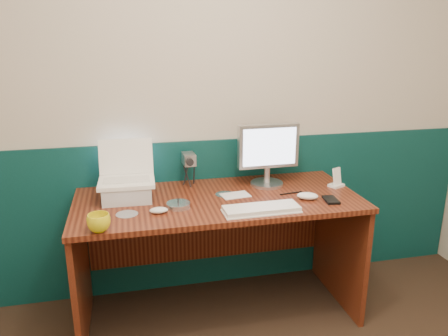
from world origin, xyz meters
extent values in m
cube|color=beige|center=(0.00, 1.75, 1.25)|extent=(3.50, 0.04, 2.50)
cube|color=#073131|center=(0.00, 1.74, 0.50)|extent=(3.48, 0.02, 1.00)
cube|color=#3C140B|center=(-0.08, 1.38, 0.38)|extent=(1.60, 0.70, 0.75)
cube|color=silver|center=(-0.58, 1.47, 0.80)|extent=(0.27, 0.23, 0.09)
cube|color=white|center=(0.10, 1.13, 0.76)|extent=(0.40, 0.14, 0.02)
ellipsoid|color=white|center=(0.41, 1.24, 0.77)|extent=(0.14, 0.11, 0.04)
ellipsoid|color=silver|center=(-0.42, 1.23, 0.77)|extent=(0.10, 0.06, 0.03)
imported|color=yellow|center=(-0.71, 1.07, 0.79)|extent=(0.11, 0.11, 0.09)
cylinder|color=silver|center=(-0.32, 1.28, 0.76)|extent=(0.13, 0.13, 0.03)
cylinder|color=silver|center=(-0.58, 1.25, 0.75)|extent=(0.11, 0.11, 0.00)
cylinder|color=silver|center=(-0.03, 1.42, 0.75)|extent=(0.12, 0.12, 0.00)
cylinder|color=black|center=(0.35, 1.35, 0.75)|extent=(0.14, 0.03, 0.01)
cube|color=white|center=(0.03, 1.39, 0.75)|extent=(0.17, 0.13, 0.00)
cube|color=white|center=(0.66, 1.41, 0.76)|extent=(0.10, 0.09, 0.02)
cube|color=white|center=(0.66, 1.41, 0.82)|extent=(0.07, 0.05, 0.10)
cube|color=black|center=(0.52, 1.19, 0.76)|extent=(0.08, 0.13, 0.01)
camera|label=1|loc=(-0.56, -0.89, 1.63)|focal=35.00mm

